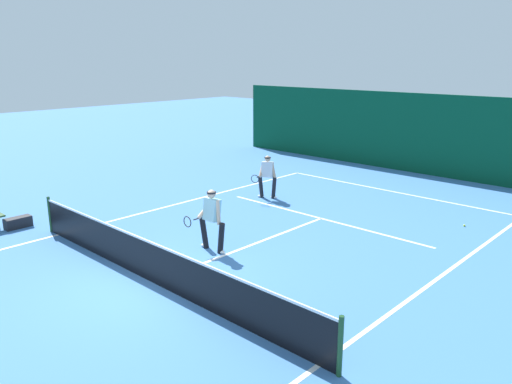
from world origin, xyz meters
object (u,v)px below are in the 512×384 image
(tennis_ball, at_px, (464,225))
(player_near, at_px, (212,217))
(player_far, at_px, (267,175))
(equipment_bag, at_px, (18,222))

(tennis_ball, bearing_deg, player_near, -122.29)
(player_far, xyz_separation_m, equipment_bag, (-3.24, -7.56, -0.69))
(player_near, distance_m, player_far, 5.35)
(player_near, distance_m, equipment_bag, 6.30)
(player_near, height_order, equipment_bag, player_near)
(player_far, distance_m, tennis_ball, 6.75)
(equipment_bag, bearing_deg, tennis_ball, 133.27)
(tennis_ball, height_order, equipment_bag, equipment_bag)
(player_far, height_order, equipment_bag, player_far)
(player_far, relative_size, tennis_ball, 23.69)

